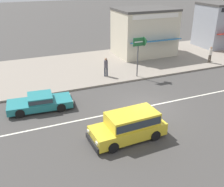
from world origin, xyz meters
The scene contains 10 objects.
ground_plane centered at (0.00, 0.00, 0.00)m, with size 160.00×160.00×0.00m, color #423F3D.
lane_centre_stripe centered at (0.00, 0.00, 0.00)m, with size 50.40×0.14×0.01m, color silver.
kerb_strip centered at (0.00, 9.58, 0.07)m, with size 68.00×10.00×0.15m, color gray.
minivan_yellow_1 centered at (-2.78, -2.95, 0.84)m, with size 4.39×2.03×1.56m.
sedan_teal_3 centered at (-6.89, 2.54, 0.53)m, with size 4.53×2.15×1.06m.
arrow_signboard centered at (2.52, 5.19, 3.11)m, with size 1.38×0.78×3.52m.
pedestrian_near_clock centered at (-0.55, 6.32, 1.14)m, with size 0.34×0.34×1.69m.
pedestrian_mid_kerb centered at (10.73, 5.86, 1.12)m, with size 0.34×0.34×1.67m.
shopfront_corner_warung centered at (6.00, 11.33, 2.67)m, with size 6.38×5.30×5.02m.
shopfront_mid_block centered at (16.80, 11.07, 2.76)m, with size 5.72×4.90×5.21m.
Camera 1 is at (-8.55, -14.19, 8.59)m, focal length 42.00 mm.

